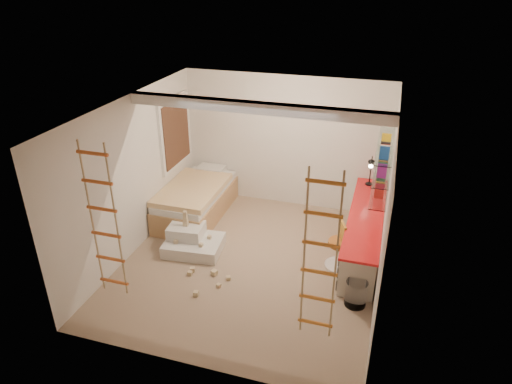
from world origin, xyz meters
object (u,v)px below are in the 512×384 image
(desk, at_px, (364,231))
(bed, at_px, (196,200))
(swivel_chair, at_px, (340,252))
(play_platform, at_px, (192,241))

(desk, relative_size, bed, 1.40)
(swivel_chair, relative_size, play_platform, 0.78)
(play_platform, bearing_deg, bed, 109.41)
(desk, height_order, swivel_chair, swivel_chair)
(swivel_chair, bearing_deg, play_platform, -174.80)
(bed, height_order, swivel_chair, swivel_chair)
(bed, bearing_deg, desk, -6.49)
(bed, relative_size, swivel_chair, 2.55)
(desk, height_order, bed, desk)
(bed, relative_size, play_platform, 1.98)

